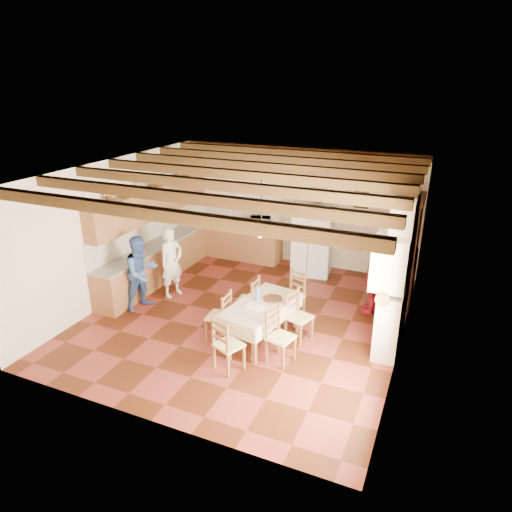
{
  "coord_description": "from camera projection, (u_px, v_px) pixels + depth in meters",
  "views": [
    {
      "loc": [
        3.43,
        -7.4,
        4.58
      ],
      "look_at": [
        0.1,
        0.3,
        1.25
      ],
      "focal_mm": 32.0,
      "sensor_mm": 36.0,
      "label": 1
    }
  ],
  "objects": [
    {
      "name": "backsplash_left",
      "position": [
        149.0,
        228.0,
        10.82
      ],
      "size": [
        0.03,
        4.3,
        0.6
      ],
      "primitive_type": "cube",
      "color": "beige",
      "rests_on": "ground"
    },
    {
      "name": "wall_front",
      "position": [
        141.0,
        329.0,
        5.93
      ],
      "size": [
        6.0,
        0.02,
        3.0
      ],
      "primitive_type": "cube",
      "color": "#F2E4CF",
      "rests_on": "ground"
    },
    {
      "name": "countertop_back",
      "position": [
        239.0,
        226.0,
        12.03
      ],
      "size": [
        2.34,
        0.62,
        0.04
      ],
      "primitive_type": "cube",
      "color": "slate",
      "rests_on": "lower_cabinets_back"
    },
    {
      "name": "lower_cabinets_left",
      "position": [
        162.0,
        260.0,
        11.0
      ],
      "size": [
        0.6,
        4.3,
        0.86
      ],
      "primitive_type": "cube",
      "color": "brown",
      "rests_on": "ground"
    },
    {
      "name": "chair_end_near",
      "position": [
        229.0,
        344.0,
        7.48
      ],
      "size": [
        0.54,
        0.53,
        0.96
      ],
      "primitive_type": null,
      "rotation": [
        0.0,
        0.0,
        2.74
      ],
      "color": "brown",
      "rests_on": "floor"
    },
    {
      "name": "microwave",
      "position": [
        260.0,
        223.0,
        11.74
      ],
      "size": [
        0.6,
        0.48,
        0.29
      ],
      "primitive_type": "imported",
      "rotation": [
        0.0,
        0.0,
        0.26
      ],
      "color": "silver",
      "rests_on": "countertop_back"
    },
    {
      "name": "backsplash_back",
      "position": [
        243.0,
        212.0,
        12.16
      ],
      "size": [
        2.3,
        0.03,
        0.6
      ],
      "primitive_type": "cube",
      "color": "beige",
      "rests_on": "ground"
    },
    {
      "name": "ceiling",
      "position": [
        244.0,
        170.0,
        8.16
      ],
      "size": [
        6.0,
        6.5,
        0.02
      ],
      "primitive_type": "cube",
      "color": "silver",
      "rests_on": "ground"
    },
    {
      "name": "person_woman_blue",
      "position": [
        142.0,
        273.0,
        9.4
      ],
      "size": [
        0.8,
        0.92,
        1.59
      ],
      "primitive_type": "imported",
      "rotation": [
        0.0,
        0.0,
        1.26
      ],
      "color": "#375BA2",
      "rests_on": "floor"
    },
    {
      "name": "chair_end_far",
      "position": [
        292.0,
        295.0,
        9.16
      ],
      "size": [
        0.54,
        0.53,
        0.96
      ],
      "primitive_type": null,
      "rotation": [
        0.0,
        0.0,
        -0.39
      ],
      "color": "brown",
      "rests_on": "floor"
    },
    {
      "name": "lower_cabinets_back",
      "position": [
        239.0,
        242.0,
        12.2
      ],
      "size": [
        2.3,
        0.6,
        0.86
      ],
      "primitive_type": "cube",
      "color": "brown",
      "rests_on": "ground"
    },
    {
      "name": "ceiling_beams",
      "position": [
        244.0,
        175.0,
        8.2
      ],
      "size": [
        6.0,
        6.3,
        0.16
      ],
      "primitive_type": null,
      "color": "#342111",
      "rests_on": "ground"
    },
    {
      "name": "fridge_vase",
      "position": [
        319.0,
        196.0,
        10.62
      ],
      "size": [
        0.31,
        0.31,
        0.32
      ],
      "primitive_type": "imported",
      "rotation": [
        0.0,
        0.0,
        -0.02
      ],
      "color": "#342010",
      "rests_on": "refrigerator"
    },
    {
      "name": "countertop_left",
      "position": [
        161.0,
        243.0,
        10.84
      ],
      "size": [
        0.62,
        4.3,
        0.04
      ],
      "primitive_type": "cube",
      "color": "slate",
      "rests_on": "lower_cabinets_left"
    },
    {
      "name": "person_man",
      "position": [
        172.0,
        262.0,
        9.94
      ],
      "size": [
        0.53,
        0.66,
        1.56
      ],
      "primitive_type": "imported",
      "rotation": [
        0.0,
        0.0,
        1.26
      ],
      "color": "white",
      "rests_on": "floor"
    },
    {
      "name": "wall_left",
      "position": [
        118.0,
        229.0,
        9.83
      ],
      "size": [
        0.02,
        6.5,
        3.0
      ],
      "primitive_type": "cube",
      "color": "#F2E4CF",
      "rests_on": "ground"
    },
    {
      "name": "wall_right",
      "position": [
        409.0,
        274.0,
        7.61
      ],
      "size": [
        0.02,
        6.5,
        3.0
      ],
      "primitive_type": "cube",
      "color": "#F2E4CF",
      "rests_on": "ground"
    },
    {
      "name": "person_woman_red",
      "position": [
        373.0,
        279.0,
        9.23
      ],
      "size": [
        0.43,
        0.89,
        1.48
      ],
      "primitive_type": "imported",
      "rotation": [
        0.0,
        0.0,
        -1.65
      ],
      "color": "red",
      "rests_on": "floor"
    },
    {
      "name": "refrigerator",
      "position": [
        313.0,
        238.0,
        11.05
      ],
      "size": [
        0.99,
        0.85,
        1.82
      ],
      "primitive_type": "cube",
      "rotation": [
        0.0,
        0.0,
        0.12
      ],
      "color": "white",
      "rests_on": "floor"
    },
    {
      "name": "dining_table",
      "position": [
        261.0,
        308.0,
        8.3
      ],
      "size": [
        1.11,
        1.77,
        0.72
      ],
      "rotation": [
        0.0,
        0.0,
        -0.17
      ],
      "color": "beige",
      "rests_on": "floor"
    },
    {
      "name": "wall_picture",
      "position": [
        361.0,
        199.0,
        10.77
      ],
      "size": [
        0.34,
        0.03,
        0.42
      ],
      "primitive_type": "cube",
      "color": "black",
      "rests_on": "ground"
    },
    {
      "name": "chair_right_near",
      "position": [
        281.0,
        337.0,
        7.68
      ],
      "size": [
        0.49,
        0.5,
        0.96
      ],
      "primitive_type": null,
      "rotation": [
        0.0,
        0.0,
        1.34
      ],
      "color": "brown",
      "rests_on": "floor"
    },
    {
      "name": "fireplace",
      "position": [
        392.0,
        272.0,
        7.92
      ],
      "size": [
        0.56,
        1.6,
        2.8
      ],
      "primitive_type": null,
      "color": "beige",
      "rests_on": "ground"
    },
    {
      "name": "hutch",
      "position": [
        405.0,
        250.0,
        9.6
      ],
      "size": [
        0.56,
        1.28,
        2.3
      ],
      "primitive_type": null,
      "rotation": [
        0.0,
        0.0,
        0.02
      ],
      "color": "#342010",
      "rests_on": "floor"
    },
    {
      "name": "chair_right_far",
      "position": [
        299.0,
        316.0,
        8.33
      ],
      "size": [
        0.51,
        0.52,
        0.96
      ],
      "primitive_type": null,
      "rotation": [
        0.0,
        0.0,
        1.25
      ],
      "color": "brown",
      "rests_on": "floor"
    },
    {
      "name": "chair_left_near",
      "position": [
        219.0,
        315.0,
        8.37
      ],
      "size": [
        0.42,
        0.44,
        0.96
      ],
      "primitive_type": null,
      "rotation": [
        0.0,
        0.0,
        -1.52
      ],
      "color": "brown",
      "rests_on": "floor"
    },
    {
      "name": "floor",
      "position": [
        246.0,
        318.0,
        9.27
      ],
      "size": [
        6.0,
        6.5,
        0.02
      ],
      "primitive_type": "cube",
      "color": "#451C0C",
      "rests_on": "ground"
    },
    {
      "name": "chair_left_far",
      "position": [
        248.0,
        300.0,
        8.95
      ],
      "size": [
        0.42,
        0.43,
        0.96
      ],
      "primitive_type": null,
      "rotation": [
        0.0,
        0.0,
        -1.53
      ],
      "color": "brown",
      "rests_on": "floor"
    },
    {
      "name": "chandelier",
      "position": [
        261.0,
        223.0,
        7.71
      ],
      "size": [
        0.47,
        0.47,
        0.03
      ],
      "primitive_type": "torus",
      "color": "black",
      "rests_on": "ground"
    },
    {
      "name": "wall_back",
      "position": [
        299.0,
        207.0,
        11.5
      ],
      "size": [
        6.0,
        0.02,
        3.0
      ],
      "primitive_type": "cube",
      "color": "#F2E4CF",
      "rests_on": "ground"
    },
    {
      "name": "upper_cabinets",
      "position": [
        153.0,
        202.0,
        10.53
      ],
      "size": [
        0.35,
        4.2,
        0.7
      ],
      "primitive_type": "cube",
      "color": "brown",
      "rests_on": "ground"
    }
  ]
}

